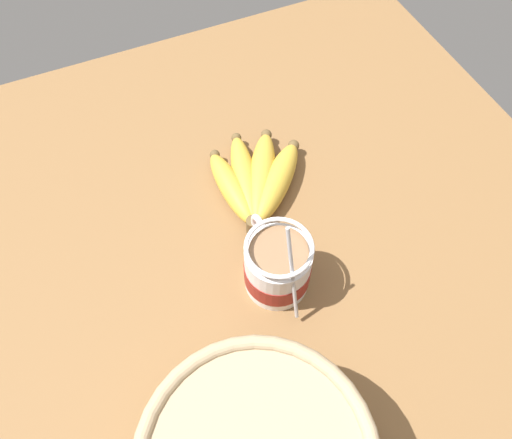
{
  "coord_description": "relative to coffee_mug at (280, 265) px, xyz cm",
  "views": [
    {
      "loc": [
        -31.78,
        14.78,
        67.86
      ],
      "look_at": [
        2.64,
        -0.41,
        8.24
      ],
      "focal_mm": 35.0,
      "sensor_mm": 36.0,
      "label": 1
    }
  ],
  "objects": [
    {
      "name": "banana_bunch",
      "position": [
        16.01,
        -3.57,
        -2.53
      ],
      "size": [
        19.11,
        15.9,
        4.31
      ],
      "color": "brown",
      "rests_on": "table"
    },
    {
      "name": "coffee_mug",
      "position": [
        0.0,
        0.0,
        0.0
      ],
      "size": [
        14.75,
        9.06,
        16.97
      ],
      "color": "silver",
      "rests_on": "table"
    },
    {
      "name": "table",
      "position": [
        5.28,
        0.43,
        -6.35
      ],
      "size": [
        101.79,
        101.79,
        3.73
      ],
      "color": "brown",
      "rests_on": "ground"
    }
  ]
}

